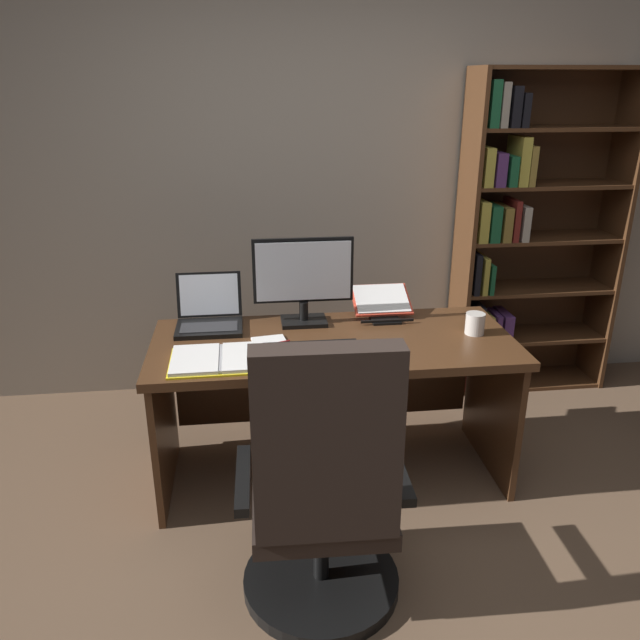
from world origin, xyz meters
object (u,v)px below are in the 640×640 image
(reading_stand_with_book, at_px, (382,303))
(open_binder, at_px, (221,359))
(bookshelf, at_px, (522,235))
(monitor, at_px, (303,281))
(keyboard, at_px, (312,350))
(notepad, at_px, (271,345))
(desk, at_px, (331,371))
(computer_mouse, at_px, (379,345))
(office_chair, at_px, (324,501))
(coffee_mug, at_px, (475,324))
(laptop, at_px, (209,317))
(pen, at_px, (276,343))

(reading_stand_with_book, height_order, open_binder, reading_stand_with_book)
(bookshelf, bearing_deg, monitor, -154.94)
(keyboard, relative_size, notepad, 2.00)
(desk, height_order, computer_mouse, computer_mouse)
(office_chair, relative_size, open_binder, 2.55)
(desk, height_order, reading_stand_with_book, reading_stand_with_book)
(office_chair, distance_m, open_binder, 0.79)
(monitor, relative_size, computer_mouse, 4.63)
(open_binder, xyz_separation_m, coffee_mug, (1.17, 0.17, 0.04))
(laptop, height_order, computer_mouse, laptop)
(notepad, relative_size, coffee_mug, 2.09)
(monitor, height_order, laptop, monitor)
(laptop, height_order, keyboard, laptop)
(monitor, distance_m, open_binder, 0.60)
(bookshelf, height_order, monitor, bookshelf)
(open_binder, relative_size, notepad, 2.05)
(desk, height_order, monitor, monitor)
(bookshelf, bearing_deg, desk, -147.64)
(office_chair, xyz_separation_m, pen, (-0.12, 0.78, 0.27))
(open_binder, bearing_deg, office_chair, -61.60)
(office_chair, bearing_deg, laptop, 113.27)
(monitor, bearing_deg, keyboard, -90.00)
(desk, bearing_deg, laptop, 164.50)
(laptop, distance_m, reading_stand_with_book, 0.86)
(laptop, distance_m, keyboard, 0.58)
(desk, bearing_deg, bookshelf, 32.36)
(laptop, distance_m, open_binder, 0.42)
(reading_stand_with_book, height_order, notepad, reading_stand_with_book)
(pen, bearing_deg, desk, 23.64)
(desk, bearing_deg, office_chair, -99.37)
(keyboard, xyz_separation_m, open_binder, (-0.39, -0.05, -0.00))
(monitor, height_order, reading_stand_with_book, monitor)
(office_chair, bearing_deg, open_binder, 120.52)
(desk, height_order, coffee_mug, coffee_mug)
(desk, xyz_separation_m, open_binder, (-0.51, -0.25, 0.21))
(desk, bearing_deg, computer_mouse, -47.53)
(coffee_mug, bearing_deg, reading_stand_with_book, 142.22)
(open_binder, bearing_deg, notepad, 30.96)
(coffee_mug, bearing_deg, bookshelf, 56.09)
(notepad, bearing_deg, monitor, 57.59)
(bookshelf, height_order, coffee_mug, bookshelf)
(office_chair, bearing_deg, pen, 100.17)
(desk, xyz_separation_m, keyboard, (-0.11, -0.20, 0.21))
(keyboard, relative_size, computer_mouse, 4.04)
(computer_mouse, height_order, reading_stand_with_book, reading_stand_with_book)
(keyboard, bearing_deg, office_chair, -92.73)
(reading_stand_with_book, bearing_deg, keyboard, -133.92)
(reading_stand_with_book, xyz_separation_m, notepad, (-0.57, -0.33, -0.06))
(monitor, xyz_separation_m, notepad, (-0.17, -0.27, -0.21))
(keyboard, bearing_deg, pen, 150.85)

